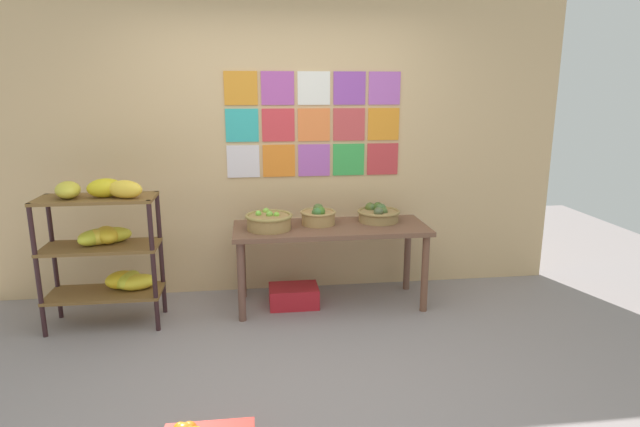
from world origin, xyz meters
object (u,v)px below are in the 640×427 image
(fruit_basket_back_right, at_px, (318,216))
(fruit_basket_right, at_px, (378,214))
(banana_shelf_unit, at_px, (108,243))
(fruit_basket_left, at_px, (269,221))
(display_table, at_px, (331,236))
(produce_crate_under_table, at_px, (294,296))

(fruit_basket_back_right, height_order, fruit_basket_right, fruit_basket_back_right)
(fruit_basket_back_right, distance_m, fruit_basket_right, 0.53)
(banana_shelf_unit, relative_size, fruit_basket_left, 3.02)
(display_table, bearing_deg, fruit_basket_back_right, 144.87)
(banana_shelf_unit, relative_size, display_table, 0.72)
(fruit_basket_right, bearing_deg, fruit_basket_back_right, -175.21)
(fruit_basket_back_right, bearing_deg, produce_crate_under_table, -162.78)
(fruit_basket_left, bearing_deg, produce_crate_under_table, 9.86)
(fruit_basket_right, bearing_deg, display_table, -165.41)
(fruit_basket_back_right, bearing_deg, fruit_basket_right, 4.79)
(display_table, bearing_deg, banana_shelf_unit, -175.01)
(display_table, height_order, fruit_basket_back_right, fruit_basket_back_right)
(display_table, xyz_separation_m, fruit_basket_right, (0.44, 0.11, 0.15))
(produce_crate_under_table, bearing_deg, banana_shelf_unit, -173.93)
(banana_shelf_unit, bearing_deg, fruit_basket_left, 5.47)
(banana_shelf_unit, relative_size, fruit_basket_right, 3.16)
(produce_crate_under_table, bearing_deg, fruit_basket_right, 8.55)
(fruit_basket_right, height_order, fruit_basket_left, fruit_basket_right)
(banana_shelf_unit, bearing_deg, fruit_basket_right, 6.92)
(fruit_basket_left, bearing_deg, banana_shelf_unit, -174.53)
(produce_crate_under_table, bearing_deg, fruit_basket_back_right, 17.22)
(fruit_basket_right, distance_m, fruit_basket_left, 0.96)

